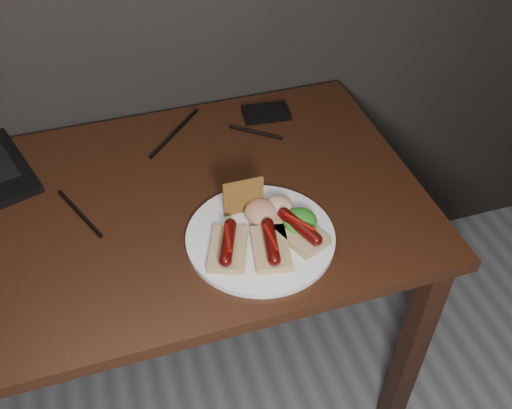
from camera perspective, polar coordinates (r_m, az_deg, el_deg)
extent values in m
cube|color=#381A0E|center=(1.26, -15.21, -1.71)|extent=(1.40, 0.70, 0.03)
cube|color=#381A0E|center=(1.50, 15.10, -14.31)|extent=(0.05, 0.05, 0.72)
cube|color=#381A0E|center=(1.83, 6.24, 0.69)|extent=(0.05, 0.05, 0.72)
cube|color=black|center=(1.49, 1.01, 9.15)|extent=(0.12, 0.08, 0.02)
cylinder|color=black|center=(1.26, -17.22, -0.83)|extent=(0.08, 0.17, 0.01)
cylinder|color=black|center=(1.44, -8.14, 7.16)|extent=(0.16, 0.17, 0.01)
cylinder|color=black|center=(1.43, -0.06, 7.25)|extent=(0.11, 0.09, 0.01)
cylinder|color=silver|center=(1.16, 0.45, -3.28)|extent=(0.37, 0.37, 0.01)
cube|color=tan|center=(1.12, -2.79, -4.48)|extent=(0.11, 0.13, 0.02)
cylinder|color=#520505|center=(1.10, -2.83, -3.77)|extent=(0.06, 0.10, 0.02)
sphere|color=#520505|center=(1.07, -3.09, -5.63)|extent=(0.03, 0.02, 0.02)
sphere|color=#520505|center=(1.13, -2.58, -2.01)|extent=(0.03, 0.02, 0.02)
cylinder|color=#730C05|center=(1.09, -2.85, -3.33)|extent=(0.02, 0.07, 0.01)
cube|color=tan|center=(1.12, 1.48, -4.42)|extent=(0.09, 0.13, 0.02)
cylinder|color=#520505|center=(1.10, 1.50, -3.70)|extent=(0.04, 0.10, 0.02)
sphere|color=#520505|center=(1.07, 1.86, -5.56)|extent=(0.03, 0.02, 0.02)
sphere|color=#520505|center=(1.13, 1.16, -1.96)|extent=(0.03, 0.02, 0.02)
cylinder|color=#730C05|center=(1.09, 1.51, -3.26)|extent=(0.01, 0.07, 0.01)
cube|color=tan|center=(1.15, 4.32, -2.90)|extent=(0.11, 0.13, 0.02)
cylinder|color=#520505|center=(1.13, 4.38, -2.19)|extent=(0.06, 0.10, 0.02)
sphere|color=#520505|center=(1.11, 6.04, -3.53)|extent=(0.03, 0.02, 0.02)
sphere|color=#520505|center=(1.16, 2.78, -0.90)|extent=(0.03, 0.02, 0.02)
cylinder|color=#730C05|center=(1.12, 4.41, -1.74)|extent=(0.05, 0.06, 0.01)
cube|color=#926028|center=(1.17, -1.26, 0.79)|extent=(0.08, 0.01, 0.08)
ellipsoid|color=#1A6113|center=(1.16, 4.42, -1.65)|extent=(0.07, 0.07, 0.04)
ellipsoid|color=#9D190F|center=(1.17, 0.57, -0.73)|extent=(0.07, 0.07, 0.04)
ellipsoid|color=beige|center=(1.19, 2.20, -0.24)|extent=(0.06, 0.06, 0.04)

